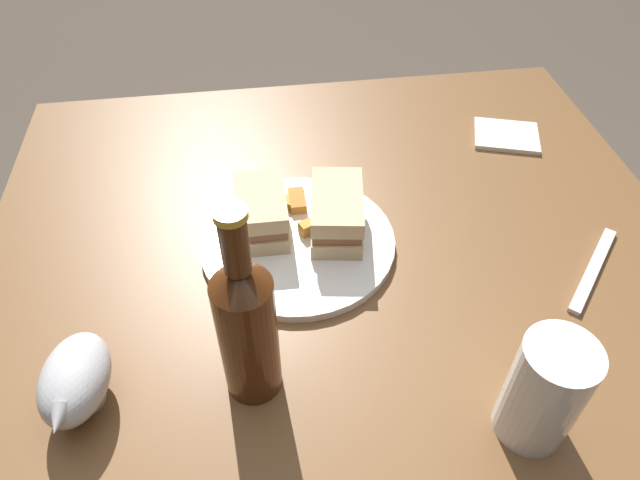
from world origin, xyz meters
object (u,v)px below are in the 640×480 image
object	(u,v)px
pint_glass	(542,396)
fork	(593,269)
sandwich_half_left	(334,213)
cider_bottle	(247,326)
plate	(298,242)
napkin	(506,136)
sandwich_half_right	(261,213)
gravy_boat	(75,380)

from	to	relation	value
pint_glass	fork	size ratio (longest dim) A/B	0.78
pint_glass	sandwich_half_left	bearing A→B (deg)	117.01
cider_bottle	fork	distance (m)	0.50
cider_bottle	plate	bearing A→B (deg)	70.66
pint_glass	napkin	distance (m)	0.56
sandwich_half_right	napkin	bearing A→B (deg)	22.83
napkin	fork	distance (m)	0.32
pint_glass	fork	bearing A→B (deg)	48.86
fork	cider_bottle	bearing A→B (deg)	-35.20
gravy_boat	pint_glass	bearing A→B (deg)	-11.49
napkin	pint_glass	bearing A→B (deg)	-108.58
plate	cider_bottle	bearing A→B (deg)	-109.34
cider_bottle	fork	world-z (taller)	cider_bottle
plate	gravy_boat	distance (m)	0.34
sandwich_half_right	pint_glass	distance (m)	0.43
pint_glass	cider_bottle	xyz separation A→B (m)	(-0.29, 0.10, 0.04)
plate	sandwich_half_left	xyz separation A→B (m)	(0.05, 0.01, 0.04)
sandwich_half_left	gravy_boat	size ratio (longest dim) A/B	1.01
sandwich_half_left	gravy_boat	distance (m)	0.39
sandwich_half_left	cider_bottle	size ratio (longest dim) A/B	0.49
napkin	fork	world-z (taller)	napkin
sandwich_half_right	fork	size ratio (longest dim) A/B	0.62
gravy_boat	plate	bearing A→B (deg)	38.57
sandwich_half_right	gravy_boat	bearing A→B (deg)	-132.35
sandwich_half_right	pint_glass	world-z (taller)	pint_glass
pint_glass	napkin	xyz separation A→B (m)	(0.18, 0.53, -0.06)
gravy_boat	fork	xyz separation A→B (m)	(0.66, 0.11, -0.04)
sandwich_half_left	fork	distance (m)	0.37
sandwich_half_left	plate	bearing A→B (deg)	-167.66
sandwich_half_left	fork	xyz separation A→B (m)	(0.34, -0.12, -0.04)
sandwich_half_left	sandwich_half_right	distance (m)	0.10
pint_glass	napkin	world-z (taller)	pint_glass
gravy_boat	fork	bearing A→B (deg)	9.09
gravy_boat	napkin	distance (m)	0.79
sandwich_half_right	napkin	xyz separation A→B (m)	(0.44, 0.19, -0.04)
plate	napkin	world-z (taller)	plate
plate	sandwich_half_right	world-z (taller)	sandwich_half_right
gravy_boat	fork	distance (m)	0.67
fork	pint_glass	bearing A→B (deg)	0.84
plate	gravy_boat	size ratio (longest dim) A/B	2.11
plate	fork	distance (m)	0.41
sandwich_half_left	gravy_boat	bearing A→B (deg)	-145.00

